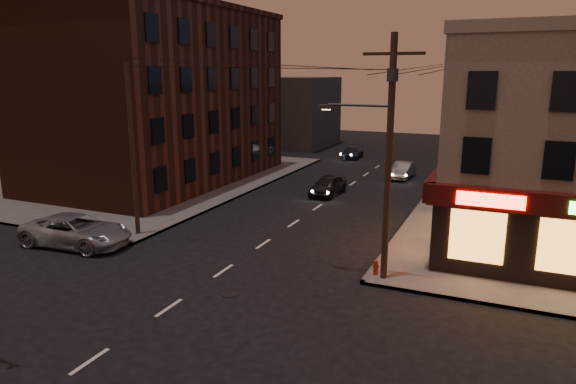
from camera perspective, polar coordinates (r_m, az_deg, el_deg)
The scene contains 14 objects.
ground at distance 20.31m, azimuth -13.10°, elevation -12.43°, with size 120.00×120.00×0.00m, color black.
sidewalk_nw at distance 45.30m, azimuth -17.16°, elevation 1.72°, with size 24.00×28.00×0.15m, color #514F4C.
brick_apartment at distance 42.30m, azimuth -14.11°, elevation 10.12°, with size 12.00×20.00×13.00m, color #402014.
bg_building_ne_a at distance 52.82m, azimuth 26.68°, elevation 6.24°, with size 10.00×12.00×7.00m, color #3F3D3A.
bg_building_nw at distance 61.66m, azimuth 0.42°, elevation 8.92°, with size 9.00×10.00×8.00m, color #3F3D3A.
bg_building_ne_b at distance 66.74m, azimuth 24.41°, elevation 7.22°, with size 8.00×8.00×6.00m, color #3F3D3A.
utility_pole_main at distance 21.01m, azimuth 10.89°, elevation 5.02°, with size 4.20×0.44×10.00m.
utility_pole_far at distance 46.88m, azimuth 18.28°, elevation 7.67°, with size 0.26×0.26×9.00m, color #382619.
utility_pole_west at distance 27.99m, azimuth -16.91°, elevation 4.40°, with size 0.24×0.24×9.00m, color #382619.
suv_cross at distance 28.27m, azimuth -22.46°, elevation -3.99°, with size 2.63×5.70×1.58m, color gray.
sedan_near at distance 36.98m, azimuth 4.47°, elevation 0.76°, with size 1.66×4.13×1.41m, color black.
sedan_mid at distance 43.70m, azimuth 12.62°, elevation 2.37°, with size 1.40×4.01×1.32m, color #625E5B.
sedan_far at distance 53.10m, azimuth 7.21°, elevation 4.39°, with size 1.64×4.04×1.17m, color black.
fire_hydrant at distance 22.60m, azimuth 9.72°, elevation -8.13°, with size 0.30×0.30×0.67m.
Camera 1 is at (11.26, -14.50, 8.69)m, focal length 32.00 mm.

